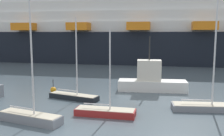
{
  "coord_description": "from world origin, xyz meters",
  "views": [
    {
      "loc": [
        5.46,
        -13.75,
        6.23
      ],
      "look_at": [
        0.0,
        12.44,
        2.54
      ],
      "focal_mm": 40.78,
      "sensor_mm": 36.0,
      "label": 1
    }
  ],
  "objects": [
    {
      "name": "sailboat_0",
      "position": [
        -2.87,
        8.48,
        0.38
      ],
      "size": [
        5.09,
        2.27,
        7.65
      ],
      "rotation": [
        0.0,
        0.0,
        -0.24
      ],
      "color": "black",
      "rests_on": "ground_plane"
    },
    {
      "name": "cruise_ship",
      "position": [
        -11.45,
        42.82,
        7.37
      ],
      "size": [
        117.48,
        19.09,
        22.89
      ],
      "rotation": [
        0.0,
        0.0,
        0.01
      ],
      "color": "black",
      "rests_on": "ground_plane"
    },
    {
      "name": "channel_buoy_0",
      "position": [
        -5.93,
        10.59,
        0.32
      ],
      "size": [
        0.62,
        0.62,
        1.4
      ],
      "color": "orange",
      "rests_on": "ground_plane"
    },
    {
      "name": "sailboat_2",
      "position": [
        1.16,
        4.42,
        0.34
      ],
      "size": [
        4.6,
        1.38,
        6.48
      ],
      "rotation": [
        0.0,
        0.0,
        -0.01
      ],
      "color": "maroon",
      "rests_on": "ground_plane"
    },
    {
      "name": "sailboat_3",
      "position": [
        8.89,
        7.4,
        0.4
      ],
      "size": [
        5.62,
        2.17,
        8.75
      ],
      "rotation": [
        0.0,
        0.0,
        0.12
      ],
      "color": "gray",
      "rests_on": "ground_plane"
    },
    {
      "name": "sailboat_1",
      "position": [
        -3.69,
        1.91,
        0.44
      ],
      "size": [
        4.98,
        2.17,
        8.47
      ],
      "rotation": [
        0.0,
        0.0,
        -0.21
      ],
      "color": "gray",
      "rests_on": "ground_plane"
    },
    {
      "name": "fishing_boat_0",
      "position": [
        4.09,
        13.64,
        1.15
      ],
      "size": [
        7.44,
        2.66,
        5.91
      ],
      "rotation": [
        0.0,
        0.0,
        3.22
      ],
      "color": "white",
      "rests_on": "ground_plane"
    }
  ]
}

